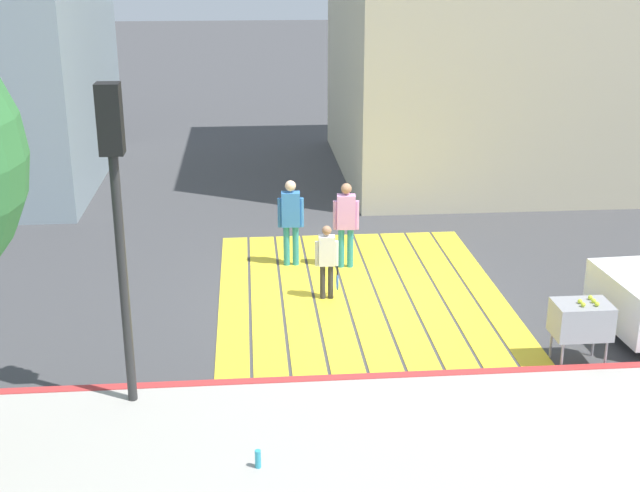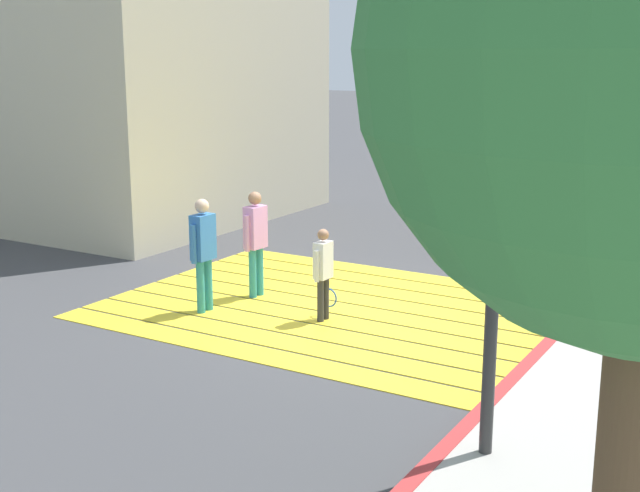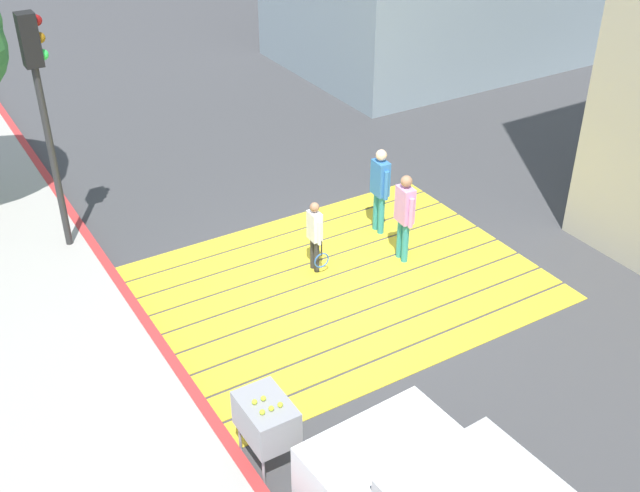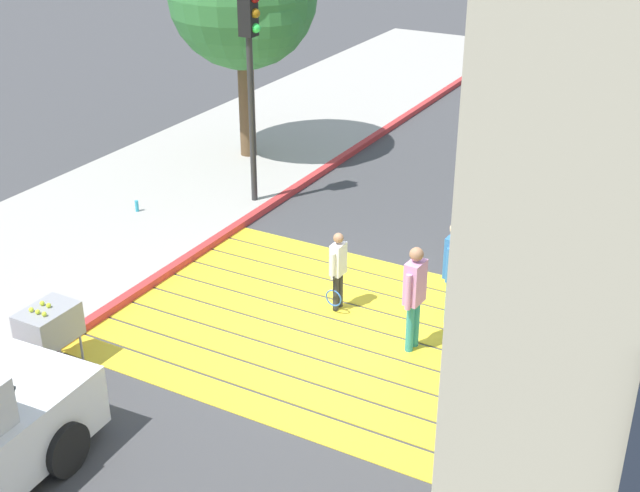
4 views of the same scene
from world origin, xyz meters
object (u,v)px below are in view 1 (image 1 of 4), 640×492
(tennis_ball_cart, at_px, (581,320))
(pedestrian_child_with_racket, at_px, (327,258))
(water_bottle, at_px, (258,459))
(pedestrian_adult_trailing, at_px, (346,219))
(traffic_light_corner, at_px, (116,184))
(pedestrian_adult_lead, at_px, (291,217))

(tennis_ball_cart, xyz_separation_m, pedestrian_child_with_racket, (2.72, 3.38, 0.05))
(water_bottle, bearing_deg, pedestrian_adult_trailing, -15.02)
(traffic_light_corner, height_order, pedestrian_adult_trailing, traffic_light_corner)
(tennis_ball_cart, bearing_deg, pedestrian_adult_lead, 41.56)
(water_bottle, distance_m, pedestrian_child_with_racket, 5.29)
(traffic_light_corner, height_order, water_bottle, traffic_light_corner)
(traffic_light_corner, relative_size, pedestrian_adult_trailing, 2.58)
(tennis_ball_cart, relative_size, pedestrian_child_with_racket, 0.77)
(pedestrian_adult_trailing, distance_m, pedestrian_child_with_racket, 1.58)
(pedestrian_adult_trailing, bearing_deg, tennis_ball_cart, -145.49)
(traffic_light_corner, distance_m, tennis_ball_cart, 6.73)
(water_bottle, distance_m, pedestrian_adult_lead, 6.88)
(tennis_ball_cart, bearing_deg, water_bottle, 117.15)
(pedestrian_adult_lead, bearing_deg, pedestrian_child_with_racket, -162.77)
(tennis_ball_cart, relative_size, pedestrian_adult_trailing, 0.62)
(traffic_light_corner, distance_m, water_bottle, 3.66)
(water_bottle, relative_size, pedestrian_adult_trailing, 0.13)
(pedestrian_child_with_racket, bearing_deg, water_bottle, 165.96)
(tennis_ball_cart, height_order, pedestrian_child_with_racket, pedestrian_child_with_racket)
(tennis_ball_cart, bearing_deg, pedestrian_child_with_racket, 51.21)
(traffic_light_corner, xyz_separation_m, tennis_ball_cart, (0.68, -6.27, -2.34))
(tennis_ball_cart, bearing_deg, pedestrian_adult_trailing, 34.51)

